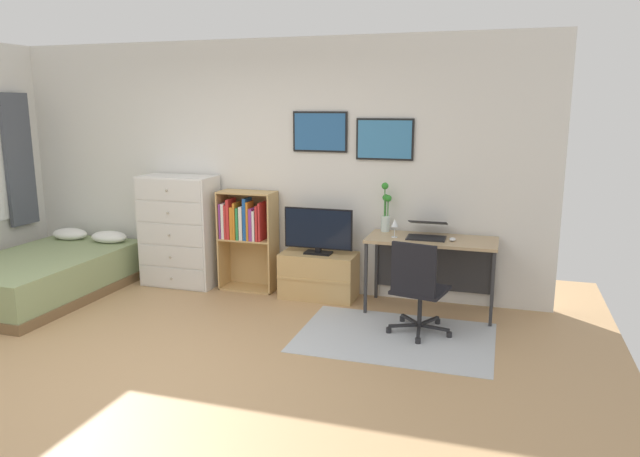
# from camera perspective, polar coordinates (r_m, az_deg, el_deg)

# --- Properties ---
(ground_plane) EXTENTS (7.20, 7.20, 0.00)m
(ground_plane) POSITION_cam_1_polar(r_m,az_deg,el_deg) (4.80, -16.58, -13.46)
(ground_plane) COLOR tan
(wall_back_with_posters) EXTENTS (6.12, 0.09, 2.70)m
(wall_back_with_posters) POSITION_cam_1_polar(r_m,az_deg,el_deg) (6.52, -5.25, 6.03)
(wall_back_with_posters) COLOR silver
(wall_back_with_posters) RESTS_ON ground_plane
(area_rug) EXTENTS (1.70, 1.20, 0.01)m
(area_rug) POSITION_cam_1_polar(r_m,az_deg,el_deg) (5.33, 7.27, -10.36)
(area_rug) COLOR #B2B7BC
(area_rug) RESTS_ON ground_plane
(bed) EXTENTS (1.26, 2.03, 0.57)m
(bed) POSITION_cam_1_polar(r_m,az_deg,el_deg) (6.98, -25.04, -4.07)
(bed) COLOR brown
(bed) RESTS_ON ground_plane
(dresser) EXTENTS (0.84, 0.46, 1.24)m
(dresser) POSITION_cam_1_polar(r_m,az_deg,el_deg) (6.81, -13.42, -0.24)
(dresser) COLOR silver
(dresser) RESTS_ON ground_plane
(bookshelf) EXTENTS (0.62, 0.30, 1.10)m
(bookshelf) POSITION_cam_1_polar(r_m,az_deg,el_deg) (6.50, -7.23, -0.16)
(bookshelf) COLOR tan
(bookshelf) RESTS_ON ground_plane
(tv_stand) EXTENTS (0.79, 0.41, 0.48)m
(tv_stand) POSITION_cam_1_polar(r_m,az_deg,el_deg) (6.26, -0.11, -4.55)
(tv_stand) COLOR tan
(tv_stand) RESTS_ON ground_plane
(television) EXTENTS (0.73, 0.16, 0.48)m
(television) POSITION_cam_1_polar(r_m,az_deg,el_deg) (6.12, -0.18, -0.30)
(television) COLOR black
(television) RESTS_ON tv_stand
(desk) EXTENTS (1.25, 0.56, 0.74)m
(desk) POSITION_cam_1_polar(r_m,az_deg,el_deg) (5.93, 10.80, -2.11)
(desk) COLOR tan
(desk) RESTS_ON ground_plane
(office_chair) EXTENTS (0.58, 0.57, 0.86)m
(office_chair) POSITION_cam_1_polar(r_m,az_deg,el_deg) (5.26, 9.38, -5.49)
(office_chair) COLOR #232326
(office_chair) RESTS_ON ground_plane
(laptop) EXTENTS (0.38, 0.41, 0.16)m
(laptop) POSITION_cam_1_polar(r_m,az_deg,el_deg) (5.87, 10.32, -0.20)
(laptop) COLOR black
(laptop) RESTS_ON desk
(computer_mouse) EXTENTS (0.06, 0.10, 0.03)m
(computer_mouse) POSITION_cam_1_polar(r_m,az_deg,el_deg) (5.75, 12.69, -1.03)
(computer_mouse) COLOR silver
(computer_mouse) RESTS_ON desk
(bamboo_vase) EXTENTS (0.10, 0.10, 0.51)m
(bamboo_vase) POSITION_cam_1_polar(r_m,az_deg,el_deg) (6.04, 6.38, 1.74)
(bamboo_vase) COLOR silver
(bamboo_vase) RESTS_ON desk
(wine_glass) EXTENTS (0.07, 0.07, 0.18)m
(wine_glass) POSITION_cam_1_polar(r_m,az_deg,el_deg) (5.79, 7.23, 0.45)
(wine_glass) COLOR silver
(wine_glass) RESTS_ON desk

